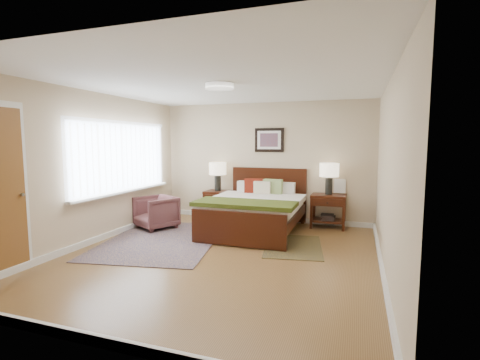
{
  "coord_description": "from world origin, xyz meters",
  "views": [
    {
      "loc": [
        1.89,
        -4.65,
        1.67
      ],
      "look_at": [
        0.04,
        0.76,
        1.05
      ],
      "focal_mm": 26.0,
      "sensor_mm": 36.0,
      "label": 1
    }
  ],
  "objects_px": {
    "nightstand_right": "(328,207)",
    "armchair": "(156,212)",
    "lamp_left": "(218,171)",
    "rug_persian": "(163,240)",
    "bed": "(256,205)",
    "lamp_right": "(329,172)",
    "nightstand_left": "(217,197)"
  },
  "relations": [
    {
      "from": "bed",
      "to": "lamp_right",
      "type": "relative_size",
      "value": 3.39
    },
    {
      "from": "bed",
      "to": "nightstand_right",
      "type": "height_order",
      "value": "bed"
    },
    {
      "from": "nightstand_left",
      "to": "lamp_left",
      "type": "distance_m",
      "value": 0.56
    },
    {
      "from": "armchair",
      "to": "rug_persian",
      "type": "distance_m",
      "value": 0.94
    },
    {
      "from": "lamp_left",
      "to": "armchair",
      "type": "distance_m",
      "value": 1.61
    },
    {
      "from": "nightstand_left",
      "to": "rug_persian",
      "type": "bearing_deg",
      "value": -98.18
    },
    {
      "from": "rug_persian",
      "to": "nightstand_right",
      "type": "bearing_deg",
      "value": 24.81
    },
    {
      "from": "nightstand_left",
      "to": "rug_persian",
      "type": "xyz_separation_m",
      "value": [
        -0.26,
        -1.83,
        -0.49
      ]
    },
    {
      "from": "bed",
      "to": "lamp_left",
      "type": "bearing_deg",
      "value": 144.09
    },
    {
      "from": "nightstand_right",
      "to": "lamp_left",
      "type": "height_order",
      "value": "lamp_left"
    },
    {
      "from": "lamp_right",
      "to": "rug_persian",
      "type": "bearing_deg",
      "value": -144.62
    },
    {
      "from": "nightstand_right",
      "to": "lamp_right",
      "type": "distance_m",
      "value": 0.69
    },
    {
      "from": "lamp_right",
      "to": "lamp_left",
      "type": "bearing_deg",
      "value": 180.0
    },
    {
      "from": "nightstand_right",
      "to": "lamp_left",
      "type": "bearing_deg",
      "value": 179.64
    },
    {
      "from": "bed",
      "to": "armchair",
      "type": "height_order",
      "value": "bed"
    },
    {
      "from": "rug_persian",
      "to": "bed",
      "type": "bearing_deg",
      "value": 27.86
    },
    {
      "from": "rug_persian",
      "to": "nightstand_left",
      "type": "bearing_deg",
      "value": 71.46
    },
    {
      "from": "lamp_left",
      "to": "armchair",
      "type": "height_order",
      "value": "lamp_left"
    },
    {
      "from": "bed",
      "to": "nightstand_left",
      "type": "relative_size",
      "value": 3.31
    },
    {
      "from": "nightstand_right",
      "to": "lamp_right",
      "type": "bearing_deg",
      "value": 90.0
    },
    {
      "from": "bed",
      "to": "nightstand_right",
      "type": "relative_size",
      "value": 3.13
    },
    {
      "from": "bed",
      "to": "nightstand_right",
      "type": "bearing_deg",
      "value": 31.6
    },
    {
      "from": "nightstand_right",
      "to": "armchair",
      "type": "relative_size",
      "value": 0.95
    },
    {
      "from": "nightstand_right",
      "to": "armchair",
      "type": "bearing_deg",
      "value": -160.09
    },
    {
      "from": "bed",
      "to": "lamp_left",
      "type": "height_order",
      "value": "lamp_left"
    },
    {
      "from": "lamp_left",
      "to": "armchair",
      "type": "relative_size",
      "value": 0.88
    },
    {
      "from": "nightstand_right",
      "to": "rug_persian",
      "type": "distance_m",
      "value": 3.22
    },
    {
      "from": "bed",
      "to": "armchair",
      "type": "bearing_deg",
      "value": -168.94
    },
    {
      "from": "nightstand_right",
      "to": "lamp_right",
      "type": "relative_size",
      "value": 1.08
    },
    {
      "from": "bed",
      "to": "rug_persian",
      "type": "xyz_separation_m",
      "value": [
        -1.35,
        -1.06,
        -0.51
      ]
    },
    {
      "from": "armchair",
      "to": "nightstand_left",
      "type": "bearing_deg",
      "value": 82.68
    },
    {
      "from": "nightstand_right",
      "to": "nightstand_left",
      "type": "bearing_deg",
      "value": -179.84
    }
  ]
}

